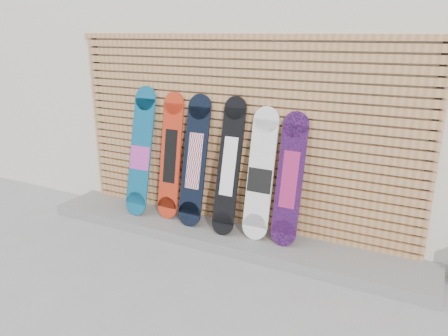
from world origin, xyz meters
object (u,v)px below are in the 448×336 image
Objects in this scene: snowboard_1 at (171,156)px; snowboard_5 at (290,180)px; snowboard_4 at (260,175)px; snowboard_2 at (195,161)px; snowboard_0 at (141,152)px; snowboard_3 at (229,166)px.

snowboard_5 is (1.51, -0.02, -0.05)m from snowboard_1.
snowboard_1 is 1.18m from snowboard_4.
snowboard_4 is at bearing 1.12° from snowboard_2.
snowboard_2 is 1.06× the size of snowboard_4.
snowboard_4 is 1.02× the size of snowboard_5.
snowboard_0 is 0.41m from snowboard_1.
snowboard_1 is 1.06× the size of snowboard_4.
snowboard_1 is at bearing 179.31° from snowboard_5.
snowboard_2 is at bearing -5.86° from snowboard_1.
snowboard_3 is 1.06× the size of snowboard_4.
snowboard_0 reaches higher than snowboard_2.
snowboard_4 is (1.58, 0.03, -0.06)m from snowboard_0.
snowboard_4 is at bearing 1.25° from snowboard_0.
snowboard_1 is 1.08× the size of snowboard_5.
snowboard_5 is at bearing 0.43° from snowboard_4.
snowboard_2 is at bearing 178.27° from snowboard_3.
snowboard_4 is (1.18, -0.02, -0.05)m from snowboard_1.
snowboard_0 reaches higher than snowboard_5.
snowboard_0 is 1.03× the size of snowboard_1.
snowboard_4 is 0.33m from snowboard_5.
snowboard_0 is 1.22m from snowboard_3.
snowboard_2 is at bearing -178.88° from snowboard_4.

